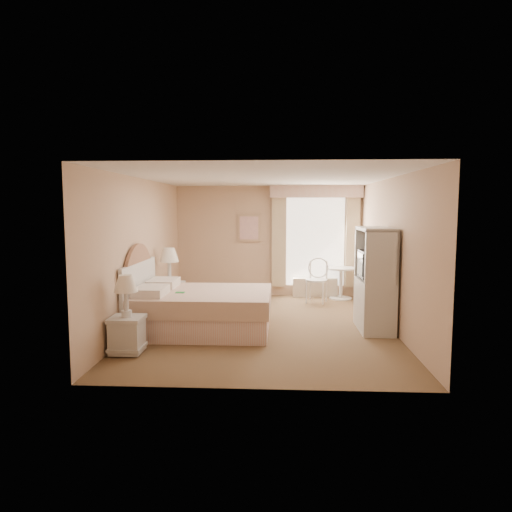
# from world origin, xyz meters

# --- Properties ---
(room) EXTENTS (4.21, 5.51, 2.51)m
(room) POSITION_xyz_m (0.00, 0.00, 1.25)
(room) COLOR brown
(room) RESTS_ON ground
(window) EXTENTS (2.05, 0.22, 2.51)m
(window) POSITION_xyz_m (1.05, 2.65, 1.34)
(window) COLOR white
(window) RESTS_ON room
(framed_art) EXTENTS (0.52, 0.04, 0.62)m
(framed_art) POSITION_xyz_m (-0.45, 2.71, 1.55)
(framed_art) COLOR tan
(framed_art) RESTS_ON room
(bed) EXTENTS (2.20, 1.73, 1.53)m
(bed) POSITION_xyz_m (-1.12, -0.36, 0.37)
(bed) COLOR tan
(bed) RESTS_ON room
(nightstand_near) EXTENTS (0.44, 0.44, 1.08)m
(nightstand_near) POSITION_xyz_m (-1.84, -1.60, 0.41)
(nightstand_near) COLOR silver
(nightstand_near) RESTS_ON room
(nightstand_far) EXTENTS (0.51, 0.51, 1.23)m
(nightstand_far) POSITION_xyz_m (-1.84, 0.85, 0.46)
(nightstand_far) COLOR silver
(nightstand_far) RESTS_ON room
(round_table) EXTENTS (0.66, 0.66, 0.70)m
(round_table) POSITION_xyz_m (1.60, 2.40, 0.47)
(round_table) COLOR silver
(round_table) RESTS_ON room
(cafe_chair) EXTENTS (0.57, 0.57, 0.95)m
(cafe_chair) POSITION_xyz_m (1.05, 2.04, 0.55)
(cafe_chair) COLOR silver
(cafe_chair) RESTS_ON room
(armoire) EXTENTS (0.51, 1.02, 1.69)m
(armoire) POSITION_xyz_m (1.81, -0.17, 0.70)
(armoire) COLOR silver
(armoire) RESTS_ON room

